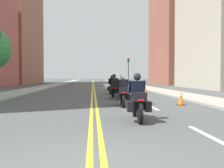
{
  "coord_description": "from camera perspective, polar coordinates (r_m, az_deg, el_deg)",
  "views": [
    {
      "loc": [
        -0.06,
        -3.94,
        1.45
      ],
      "look_at": [
        1.05,
        10.66,
        1.04
      ],
      "focal_mm": 40.42,
      "sensor_mm": 36.0,
      "label": 1
    }
  ],
  "objects": [
    {
      "name": "motorcycle_1",
      "position": [
        12.48,
        2.42,
        -2.04
      ],
      "size": [
        0.78,
        2.1,
        1.61
      ],
      "rotation": [
        0.0,
        0.0,
        -0.06
      ],
      "color": "black",
      "rests_on": "ground"
    },
    {
      "name": "centreline_yellow_outer",
      "position": [
        51.96,
        -4.17,
        0.01
      ],
      "size": [
        0.12,
        132.0,
        0.01
      ],
      "primitive_type": "cube",
      "color": "yellow",
      "rests_on": "ground"
    },
    {
      "name": "traffic_light_far",
      "position": [
        42.82,
        3.73,
        3.91
      ],
      "size": [
        0.28,
        0.38,
        4.6
      ],
      "color": "black",
      "rests_on": "ground"
    },
    {
      "name": "ground_plane",
      "position": [
        51.96,
        -4.3,
        0.0
      ],
      "size": [
        264.0,
        264.0,
        0.0
      ],
      "primitive_type": "plane",
      "color": "#434747"
    },
    {
      "name": "motorcycle_2",
      "position": [
        16.84,
        0.53,
        -1.03
      ],
      "size": [
        0.78,
        2.3,
        1.66
      ],
      "rotation": [
        0.0,
        0.0,
        0.04
      ],
      "color": "black",
      "rests_on": "ground"
    },
    {
      "name": "motorcycle_0",
      "position": [
        8.44,
        5.8,
        -3.76
      ],
      "size": [
        0.78,
        2.21,
        1.59
      ],
      "rotation": [
        0.0,
        0.0,
        -0.05
      ],
      "color": "black",
      "rests_on": "ground"
    },
    {
      "name": "building_left_2",
      "position": [
        59.34,
        -20.17,
        11.84
      ],
      "size": [
        6.36,
        19.98,
        24.17
      ],
      "color": "brown",
      "rests_on": "ground"
    },
    {
      "name": "building_right_1",
      "position": [
        36.33,
        23.46,
        13.8
      ],
      "size": [
        7.51,
        14.24,
        18.41
      ],
      "color": "#ADA893",
      "rests_on": "ground"
    },
    {
      "name": "traffic_cone_0",
      "position": [
        13.51,
        15.31,
        -2.94
      ],
      "size": [
        0.35,
        0.35,
        0.8
      ],
      "color": "black",
      "rests_on": "ground"
    },
    {
      "name": "sidewalk_left",
      "position": [
        52.4,
        -11.8,
        0.05
      ],
      "size": [
        2.55,
        144.0,
        0.12
      ],
      "primitive_type": "cube",
      "color": "gray",
      "rests_on": "ground"
    },
    {
      "name": "building_right_2",
      "position": [
        53.52,
        14.8,
        14.48
      ],
      "size": [
        8.64,
        15.6,
        26.85
      ],
      "color": "brown",
      "rests_on": "ground"
    },
    {
      "name": "traffic_cone_1",
      "position": [
        22.66,
        7.06,
        -1.11
      ],
      "size": [
        0.34,
        0.34,
        0.77
      ],
      "color": "black",
      "rests_on": "ground"
    },
    {
      "name": "sidewalk_right",
      "position": [
        52.41,
        3.19,
        0.09
      ],
      "size": [
        2.55,
        144.0,
        0.12
      ],
      "primitive_type": "cube",
      "color": "gray",
      "rests_on": "ground"
    },
    {
      "name": "lane_dashes_white",
      "position": [
        33.09,
        0.56,
        -0.9
      ],
      "size": [
        0.14,
        56.4,
        0.01
      ],
      "color": "silver",
      "rests_on": "ground"
    },
    {
      "name": "motorcycle_3",
      "position": [
        20.84,
        -0.03,
        -0.57
      ],
      "size": [
        0.77,
        2.31,
        1.59
      ],
      "rotation": [
        0.0,
        0.0,
        -0.02
      ],
      "color": "black",
      "rests_on": "ground"
    },
    {
      "name": "traffic_cone_2",
      "position": [
        23.45,
        7.56,
        -0.98
      ],
      "size": [
        0.33,
        0.33,
        0.81
      ],
      "color": "black",
      "rests_on": "ground"
    },
    {
      "name": "centreline_yellow_inner",
      "position": [
        51.96,
        -4.44,
        0.01
      ],
      "size": [
        0.12,
        132.0,
        0.01
      ],
      "primitive_type": "cube",
      "color": "yellow",
      "rests_on": "ground"
    }
  ]
}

